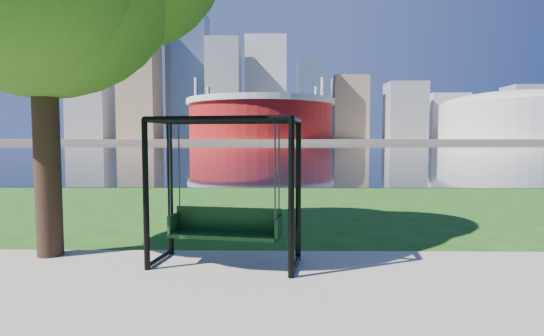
{
  "coord_description": "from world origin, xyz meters",
  "views": [
    {
      "loc": [
        0.3,
        -6.4,
        2.15
      ],
      "look_at": [
        0.19,
        0.0,
        1.71
      ],
      "focal_mm": 28.0,
      "sensor_mm": 36.0,
      "label": 1
    }
  ],
  "objects": [
    {
      "name": "ground",
      "position": [
        0.0,
        0.0,
        0.0
      ],
      "size": [
        900.0,
        900.0,
        0.0
      ],
      "primitive_type": "plane",
      "color": "#1E5114",
      "rests_on": "ground"
    },
    {
      "name": "path",
      "position": [
        0.0,
        -0.5,
        0.01
      ],
      "size": [
        120.0,
        4.0,
        0.03
      ],
      "primitive_type": "cube",
      "color": "#9E937F",
      "rests_on": "ground"
    },
    {
      "name": "river",
      "position": [
        0.0,
        102.0,
        0.01
      ],
      "size": [
        900.0,
        180.0,
        0.02
      ],
      "primitive_type": "cube",
      "color": "black",
      "rests_on": "ground"
    },
    {
      "name": "far_bank",
      "position": [
        0.0,
        306.0,
        1.0
      ],
      "size": [
        900.0,
        228.0,
        2.0
      ],
      "primitive_type": "cube",
      "color": "#937F60",
      "rests_on": "ground"
    },
    {
      "name": "stadium",
      "position": [
        -10.0,
        235.0,
        14.23
      ],
      "size": [
        83.0,
        83.0,
        32.0
      ],
      "color": "maroon",
      "rests_on": "far_bank"
    },
    {
      "name": "arena",
      "position": [
        135.0,
        235.0,
        15.87
      ],
      "size": [
        84.0,
        84.0,
        26.56
      ],
      "color": "beige",
      "rests_on": "far_bank"
    },
    {
      "name": "skyline",
      "position": [
        -4.27,
        319.39,
        35.89
      ],
      "size": [
        392.0,
        66.0,
        96.5
      ],
      "color": "gray",
      "rests_on": "far_bank"
    },
    {
      "name": "swing",
      "position": [
        -0.6,
        0.63,
        1.21
      ],
      "size": [
        2.58,
        1.42,
        2.5
      ],
      "rotation": [
        0.0,
        0.0,
        -0.16
      ],
      "color": "black",
      "rests_on": "ground"
    }
  ]
}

